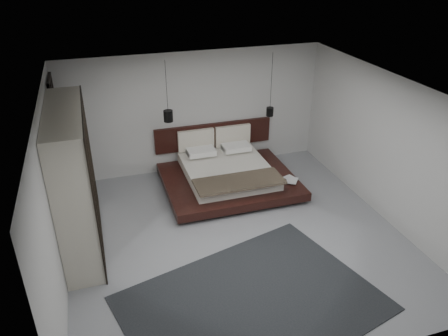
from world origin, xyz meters
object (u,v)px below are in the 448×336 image
object	(u,v)px
pendant_left	(168,116)
rug	(252,303)
bed	(227,173)
pendant_right	(270,111)
wardrobe	(74,181)
lattice_screen	(60,141)

from	to	relation	value
pendant_left	rug	bearing A→B (deg)	-84.23
rug	bed	bearing A→B (deg)	78.19
pendant_right	rug	size ratio (longest dim) A/B	0.39
bed	rug	distance (m)	3.69
pendant_left	pendant_right	size ratio (longest dim) A/B	0.91
pendant_left	wardrobe	distance (m)	2.61
pendant_right	lattice_screen	bearing A→B (deg)	178.83
pendant_right	rug	distance (m)	4.72
lattice_screen	pendant_right	xyz separation A→B (m)	(4.54, -0.09, 0.17)
bed	pendant_left	world-z (taller)	pendant_left
pendant_left	rug	size ratio (longest dim) A/B	0.35
rug	wardrobe	bearing A→B (deg)	134.91
wardrobe	lattice_screen	bearing A→B (deg)	98.10
pendant_left	bed	bearing A→B (deg)	-21.22
pendant_right	wardrobe	world-z (taller)	pendant_right
wardrobe	bed	bearing A→B (deg)	21.34
pendant_right	rug	bearing A→B (deg)	-115.30
lattice_screen	wardrobe	world-z (taller)	lattice_screen
pendant_right	wardrobe	distance (m)	4.61
lattice_screen	pendant_left	world-z (taller)	pendant_left
bed	rug	world-z (taller)	bed
lattice_screen	pendant_right	world-z (taller)	pendant_right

